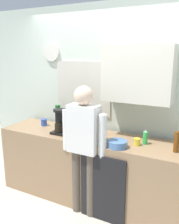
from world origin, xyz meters
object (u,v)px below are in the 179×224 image
object	(u,v)px
cup_yellow_cup	(137,142)
dish_soap	(145,138)
mixing_bowl	(118,144)
cup_terracotta_mug	(100,131)
bottle_olive_oil	(83,129)
bottle_dark_sauce	(90,126)
potted_plant	(100,130)
bottle_clear_soda	(68,118)
bottle_amber_beer	(177,142)
cup_blue_mug	(44,122)
coffee_maker	(61,122)
bottle_green_wine	(58,115)
person_at_sink	(84,141)

from	to	relation	value
cup_yellow_cup	dish_soap	xyz separation A→B (m)	(0.07, 0.08, 0.04)
mixing_bowl	cup_yellow_cup	bearing A→B (deg)	42.63
cup_terracotta_mug	bottle_olive_oil	bearing A→B (deg)	-116.29
bottle_dark_sauce	mixing_bowl	bearing A→B (deg)	-32.66
bottle_olive_oil	potted_plant	distance (m)	0.23
cup_yellow_cup	cup_terracotta_mug	world-z (taller)	cup_terracotta_mug
bottle_clear_soda	mixing_bowl	distance (m)	0.98
bottle_amber_beer	cup_yellow_cup	distance (m)	0.44
bottle_clear_soda	dish_soap	xyz separation A→B (m)	(1.15, -0.12, -0.06)
cup_terracotta_mug	potted_plant	size ratio (longest dim) A/B	0.40
bottle_olive_oil	mixing_bowl	distance (m)	0.51
potted_plant	dish_soap	xyz separation A→B (m)	(0.52, 0.15, -0.05)
potted_plant	bottle_dark_sauce	bearing A→B (deg)	137.30
bottle_clear_soda	potted_plant	world-z (taller)	bottle_clear_soda
bottle_olive_oil	bottle_amber_beer	distance (m)	1.10
cup_terracotta_mug	cup_blue_mug	distance (m)	0.89
bottle_amber_beer	cup_terracotta_mug	bearing A→B (deg)	171.91
coffee_maker	bottle_olive_oil	xyz separation A→B (m)	(0.36, -0.06, -0.02)
dish_soap	bottle_dark_sauce	bearing A→B (deg)	173.39
coffee_maker	potted_plant	distance (m)	0.59
bottle_amber_beer	potted_plant	size ratio (longest dim) A/B	1.00
cup_blue_mug	bottle_dark_sauce	bearing A→B (deg)	3.82
bottle_green_wine	cup_blue_mug	size ratio (longest dim) A/B	3.00
cup_yellow_cup	dish_soap	size ratio (longest dim) A/B	0.47
cup_blue_mug	dish_soap	bearing A→B (deg)	-1.51
person_at_sink	cup_yellow_cup	bearing A→B (deg)	37.17
cup_blue_mug	bottle_green_wine	bearing A→B (deg)	41.05
bottle_clear_soda	person_at_sink	size ratio (longest dim) A/B	0.17
bottle_olive_oil	bottle_clear_soda	xyz separation A→B (m)	(-0.41, 0.30, 0.01)
coffee_maker	cup_blue_mug	size ratio (longest dim) A/B	3.30
bottle_dark_sauce	bottle_green_wine	bearing A→B (deg)	171.52
coffee_maker	bottle_dark_sauce	bearing A→B (deg)	32.07
bottle_olive_oil	person_at_sink	xyz separation A→B (m)	(0.11, -0.16, -0.09)
cup_terracotta_mug	person_at_sink	distance (m)	0.40
bottle_olive_oil	cup_blue_mug	xyz separation A→B (m)	(-0.78, 0.22, -0.07)
bottle_olive_oil	person_at_sink	distance (m)	0.21
bottle_clear_soda	person_at_sink	distance (m)	0.70
bottle_olive_oil	mixing_bowl	size ratio (longest dim) A/B	1.14
mixing_bowl	dish_soap	distance (m)	0.35
cup_blue_mug	dish_soap	xyz separation A→B (m)	(1.52, -0.04, 0.03)
cup_yellow_cup	cup_terracotta_mug	size ratio (longest dim) A/B	0.92
coffee_maker	bottle_dark_sauce	distance (m)	0.39
bottle_amber_beer	bottle_clear_soda	xyz separation A→B (m)	(-1.51, 0.20, 0.02)
mixing_bowl	bottle_green_wine	bearing A→B (deg)	159.11
bottle_clear_soda	coffee_maker	bearing A→B (deg)	-78.19
bottle_olive_oil	dish_soap	size ratio (longest dim) A/B	1.39
coffee_maker	cup_terracotta_mug	distance (m)	0.52
coffee_maker	bottle_clear_soda	xyz separation A→B (m)	(-0.05, 0.24, -0.01)
bottle_amber_beer	bottle_clear_soda	size ratio (longest dim) A/B	0.82
bottle_dark_sauce	bottle_amber_beer	xyz separation A→B (m)	(1.13, -0.16, 0.02)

